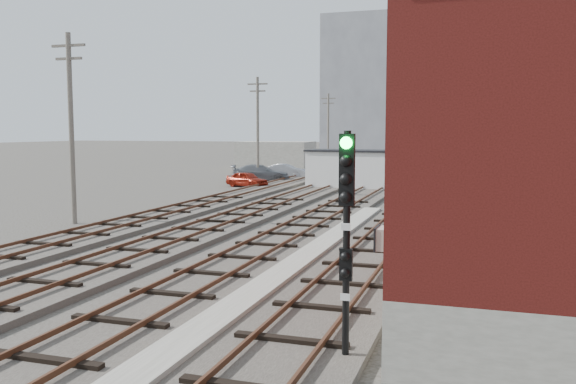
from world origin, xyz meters
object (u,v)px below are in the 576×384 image
at_px(car_red, 247,179).
at_px(site_trailer, 354,169).
at_px(car_silver, 286,171).
at_px(car_grey, 260,173).
at_px(signal_mast, 346,226).
at_px(switch_stand, 348,187).

bearing_deg(car_red, site_trailer, -64.15).
xyz_separation_m(car_silver, car_grey, (-1.14, -3.69, 0.06)).
height_order(signal_mast, switch_stand, signal_mast).
distance_m(switch_stand, car_red, 10.47).
xyz_separation_m(signal_mast, car_grey, (-16.21, 38.99, -1.95)).
xyz_separation_m(site_trailer, car_red, (-8.41, -0.83, -0.90)).
bearing_deg(car_silver, switch_stand, -153.42).
bearing_deg(signal_mast, car_grey, 112.57).
distance_m(signal_mast, site_trailer, 35.05).
bearing_deg(car_silver, car_grey, 157.21).
distance_m(switch_stand, car_silver, 16.78).
relative_size(car_red, car_grey, 0.71).
relative_size(signal_mast, car_red, 1.25).
distance_m(site_trailer, car_silver, 11.70).
bearing_deg(signal_mast, switch_stand, 102.13).
bearing_deg(site_trailer, car_grey, 159.51).
height_order(signal_mast, site_trailer, signal_mast).
bearing_deg(car_grey, switch_stand, -156.00).
distance_m(car_red, car_grey, 5.55).
height_order(switch_stand, car_silver, switch_stand).
relative_size(switch_stand, car_red, 0.41).
xyz_separation_m(car_red, car_grey, (-0.90, 5.47, 0.12)).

